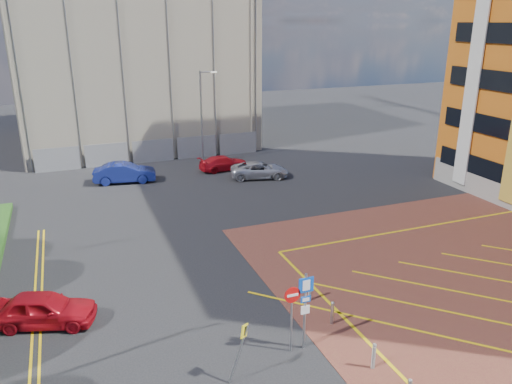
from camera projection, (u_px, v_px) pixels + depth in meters
ground at (303, 366)px, 18.20m from camera, size 140.00×140.00×0.00m
lamp_back at (202, 114)px, 42.86m from camera, size 1.53×0.16×8.00m
sign_cluster at (300, 305)px, 18.54m from camera, size 1.17×0.12×3.20m
warning_sign at (240, 346)px, 17.05m from camera, size 0.82×0.43×2.24m
bollard_row at (384, 369)px, 17.37m from camera, size 0.14×11.14×0.90m
construction_building at (128, 31)px, 49.87m from camera, size 21.20×19.20×22.00m
construction_fence at (164, 150)px, 44.66m from camera, size 21.60×0.06×2.00m
car_red_left at (44, 309)px, 20.53m from camera, size 4.50×2.92×1.43m
car_blue_back at (125, 173)px, 38.74m from camera, size 4.91×2.38×1.55m
car_red_back at (224, 163)px, 41.99m from camera, size 4.33×2.11×1.21m
car_silver_back at (260, 170)px, 39.91m from camera, size 5.01×3.25×1.28m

